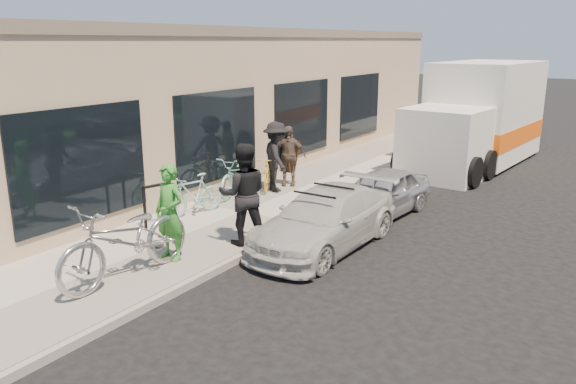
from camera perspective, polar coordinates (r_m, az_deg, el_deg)
The scene contains 17 objects.
ground at distance 9.40m, azimuth -6.11°, elevation -9.32°, with size 120.00×120.00×0.00m, color black.
sidewalk at distance 12.73m, azimuth -4.67°, elevation -2.29°, with size 3.00×34.00×0.15m, color #AAA399.
curb at distance 11.90m, azimuth 1.28°, elevation -3.56°, with size 0.12×34.00×0.13m, color gray.
storefront at distance 18.17m, azimuth -3.33°, elevation 9.56°, with size 3.60×20.00×4.22m.
bike_rack at distance 11.82m, azimuth -13.15°, elevation -0.88°, with size 0.21×0.63×0.91m.
sandwich_board at distance 16.50m, azimuth -0.16°, elevation 3.74°, with size 0.71×0.72×0.91m.
sedan_white at distance 10.80m, azimuth 3.79°, elevation -2.78°, with size 1.71×3.91×1.16m.
sedan_silver at distance 12.89m, azimuth 9.39°, elevation -0.12°, with size 1.26×3.12×1.06m, color #ABABB0.
moving_truck at distance 19.11m, azimuth 18.76°, elevation 6.97°, with size 3.00×6.74×3.22m.
tandem_bike at distance 9.30m, azimuth -16.07°, elevation -4.69°, with size 0.88×2.53×1.33m, color #ADADAF.
woman_rider at distance 9.92m, azimuth -11.95°, elevation -2.06°, with size 0.62×0.41×1.70m, color #34892D.
man_standing at distance 10.47m, azimuth -4.55°, elevation -0.23°, with size 0.94×0.73×1.92m, color black.
cruiser_bike_a at distance 12.51m, azimuth -9.58°, elevation -0.27°, with size 0.42×1.50×0.90m, color #80BFB2.
cruiser_bike_b at distance 14.03m, azimuth -5.13°, elevation 1.74°, with size 0.65×1.88×0.99m, color #80BFB2.
cruiser_bike_c at distance 14.49m, azimuth -1.96°, elevation 2.03°, with size 0.42×1.48×0.89m, color gold.
bystander_a at distance 14.24m, azimuth -1.24°, elevation 3.62°, with size 1.15×0.66×1.77m, color black.
bystander_b at distance 14.81m, azimuth 0.01°, elevation 3.70°, with size 0.93×0.39×1.59m, color brown.
Camera 1 is at (5.45, -6.60, 3.87)m, focal length 35.00 mm.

